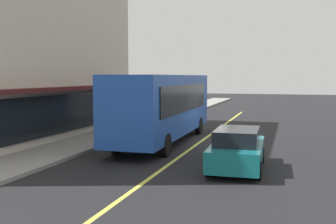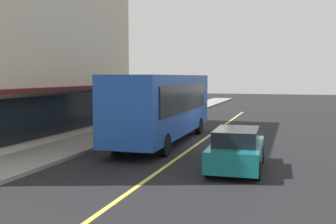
{
  "view_description": "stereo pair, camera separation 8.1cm",
  "coord_description": "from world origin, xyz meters",
  "px_view_note": "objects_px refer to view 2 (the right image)",
  "views": [
    {
      "loc": [
        -21.46,
        -4.48,
        3.42
      ],
      "look_at": [
        -1.62,
        1.56,
        1.6
      ],
      "focal_mm": 43.17,
      "sensor_mm": 36.0,
      "label": 1
    },
    {
      "loc": [
        -21.43,
        -4.56,
        3.42
      ],
      "look_at": [
        -1.62,
        1.56,
        1.6
      ],
      "focal_mm": 43.17,
      "sensor_mm": 36.0,
      "label": 2
    }
  ],
  "objects_px": {
    "bus": "(164,104)",
    "traffic_light": "(130,91)",
    "pedestrian_mid_block": "(164,105)",
    "pedestrian_waiting": "(152,106)",
    "car_teal": "(237,149)"
  },
  "relations": [
    {
      "from": "pedestrian_waiting",
      "to": "traffic_light",
      "type": "bearing_deg",
      "value": -173.64
    },
    {
      "from": "bus",
      "to": "pedestrian_waiting",
      "type": "bearing_deg",
      "value": 22.98
    },
    {
      "from": "pedestrian_waiting",
      "to": "pedestrian_mid_block",
      "type": "bearing_deg",
      "value": -23.02
    },
    {
      "from": "bus",
      "to": "traffic_light",
      "type": "xyz_separation_m",
      "value": [
        2.72,
        3.0,
        0.55
      ]
    },
    {
      "from": "pedestrian_mid_block",
      "to": "pedestrian_waiting",
      "type": "relative_size",
      "value": 0.98
    },
    {
      "from": "traffic_light",
      "to": "car_teal",
      "type": "distance_m",
      "value": 10.91
    },
    {
      "from": "bus",
      "to": "pedestrian_waiting",
      "type": "relative_size",
      "value": 6.17
    },
    {
      "from": "car_teal",
      "to": "pedestrian_waiting",
      "type": "xyz_separation_m",
      "value": [
        13.67,
        8.1,
        0.5
      ]
    },
    {
      "from": "bus",
      "to": "traffic_light",
      "type": "bearing_deg",
      "value": 47.73
    },
    {
      "from": "traffic_light",
      "to": "pedestrian_waiting",
      "type": "relative_size",
      "value": 1.77
    },
    {
      "from": "pedestrian_mid_block",
      "to": "pedestrian_waiting",
      "type": "distance_m",
      "value": 1.35
    },
    {
      "from": "traffic_light",
      "to": "pedestrian_mid_block",
      "type": "height_order",
      "value": "traffic_light"
    },
    {
      "from": "bus",
      "to": "traffic_light",
      "type": "height_order",
      "value": "bus"
    },
    {
      "from": "bus",
      "to": "pedestrian_mid_block",
      "type": "xyz_separation_m",
      "value": [
        9.86,
        3.13,
        -0.76
      ]
    },
    {
      "from": "bus",
      "to": "car_teal",
      "type": "bearing_deg",
      "value": -138.66
    }
  ]
}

